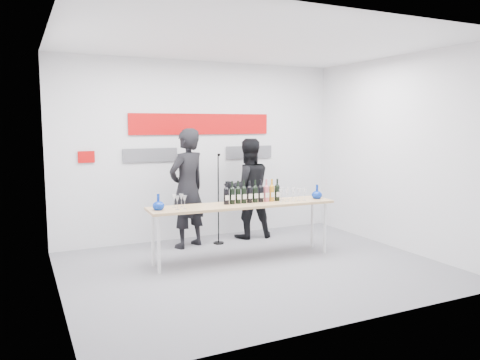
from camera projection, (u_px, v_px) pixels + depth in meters
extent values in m
plane|color=slate|center=(255.00, 268.00, 6.40)|extent=(5.00, 5.00, 0.00)
cube|color=silver|center=(202.00, 150.00, 8.00)|extent=(5.00, 0.04, 3.00)
cube|color=#B90708|center=(202.00, 124.00, 7.92)|extent=(2.50, 0.02, 0.35)
cube|color=#59595E|center=(150.00, 155.00, 7.60)|extent=(0.90, 0.02, 0.22)
cube|color=#59595E|center=(249.00, 152.00, 8.37)|extent=(0.90, 0.02, 0.22)
cube|color=#B90708|center=(86.00, 157.00, 7.17)|extent=(0.25, 0.02, 0.18)
cube|color=#D9B475|center=(243.00, 205.00, 6.70)|extent=(2.75, 0.68, 0.04)
cylinder|color=silver|center=(159.00, 245.00, 6.09)|extent=(0.05, 0.05, 0.78)
cylinder|color=silver|center=(325.00, 228.00, 7.07)|extent=(0.05, 0.05, 0.78)
cylinder|color=silver|center=(153.00, 238.00, 6.43)|extent=(0.05, 0.05, 0.78)
cylinder|color=silver|center=(312.00, 223.00, 7.41)|extent=(0.05, 0.05, 0.78)
imported|color=black|center=(187.00, 188.00, 7.37)|extent=(0.81, 0.69, 1.89)
imported|color=black|center=(248.00, 188.00, 8.00)|extent=(0.91, 0.75, 1.71)
cylinder|color=black|center=(219.00, 243.00, 7.68)|extent=(0.17, 0.17, 0.02)
cylinder|color=black|center=(218.00, 200.00, 7.59)|extent=(0.02, 0.02, 1.44)
sphere|color=black|center=(219.00, 155.00, 7.48)|extent=(0.05, 0.05, 0.05)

